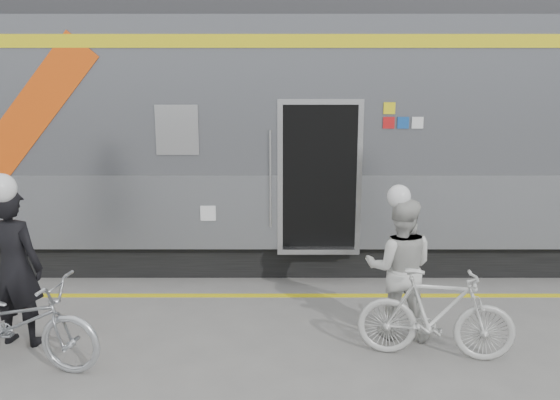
{
  "coord_description": "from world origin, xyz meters",
  "views": [
    {
      "loc": [
        -0.19,
        -5.57,
        3.18
      ],
      "look_at": [
        -0.19,
        1.6,
        1.5
      ],
      "focal_mm": 38.0,
      "sensor_mm": 36.0,
      "label": 1
    }
  ],
  "objects_px": {
    "bicycle_left": "(15,322)",
    "woman": "(400,268)",
    "man": "(14,267)",
    "bicycle_right": "(436,314)"
  },
  "relations": [
    {
      "from": "bicycle_left",
      "to": "woman",
      "type": "relative_size",
      "value": 1.15
    },
    {
      "from": "man",
      "to": "bicycle_left",
      "type": "xyz_separation_m",
      "value": [
        0.2,
        -0.55,
        -0.41
      ]
    },
    {
      "from": "bicycle_left",
      "to": "woman",
      "type": "xyz_separation_m",
      "value": [
        4.19,
        0.76,
        0.33
      ]
    },
    {
      "from": "man",
      "to": "bicycle_right",
      "type": "bearing_deg",
      "value": -173.58
    },
    {
      "from": "man",
      "to": "bicycle_left",
      "type": "relative_size",
      "value": 0.95
    },
    {
      "from": "woman",
      "to": "bicycle_right",
      "type": "distance_m",
      "value": 0.71
    },
    {
      "from": "woman",
      "to": "man",
      "type": "bearing_deg",
      "value": 12.78
    },
    {
      "from": "man",
      "to": "woman",
      "type": "height_order",
      "value": "man"
    },
    {
      "from": "man",
      "to": "bicycle_left",
      "type": "height_order",
      "value": "man"
    },
    {
      "from": "man",
      "to": "bicycle_right",
      "type": "distance_m",
      "value": 4.72
    }
  ]
}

